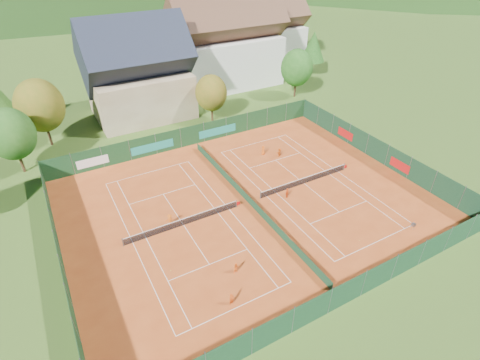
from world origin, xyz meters
name	(u,v)px	position (x,y,z in m)	size (l,w,h in m)	color
ground	(248,203)	(0.00, 0.00, -0.02)	(600.00, 600.00, 0.00)	#33541A
clay_pad	(248,203)	(0.00, 0.00, 0.01)	(40.00, 32.00, 0.01)	#B1451A
court_markings_left	(184,225)	(-8.00, 0.00, 0.01)	(11.03, 23.83, 0.00)	white
court_markings_right	(304,183)	(8.00, 0.00, 0.01)	(11.03, 23.83, 0.00)	white
tennis_net_left	(185,221)	(-7.85, 0.00, 0.51)	(13.30, 0.10, 1.02)	#59595B
tennis_net_right	(306,180)	(8.15, 0.00, 0.51)	(13.30, 0.10, 1.02)	#59595B
court_divider	(249,199)	(0.00, 0.00, 0.50)	(0.03, 28.80, 1.00)	#143822
fence_north	(190,136)	(-0.46, 15.99, 1.47)	(40.00, 0.10, 3.00)	#14381A
fence_south	(347,292)	(0.00, -16.00, 1.50)	(40.00, 0.04, 3.00)	#153920
fence_west	(60,255)	(-20.00, 0.00, 1.50)	(0.04, 32.00, 3.00)	#153A1B
fence_east	(376,150)	(20.00, 0.05, 1.48)	(0.09, 32.00, 3.00)	#12341F
chalet	(138,76)	(-3.00, 30.00, 6.62)	(16.20, 12.00, 16.00)	#CDB790
hotel_block_a	(226,47)	(16.00, 36.00, 7.38)	(21.60, 11.00, 17.25)	silver
hotel_block_b	(265,34)	(30.00, 44.00, 6.62)	(17.28, 10.00, 15.50)	silver
tree_west_front	(11,134)	(-22.00, 20.00, 5.39)	(5.72, 5.72, 8.69)	#4E321C
tree_west_mid	(40,106)	(-18.00, 26.00, 6.07)	(6.44, 6.44, 9.78)	#422A17
tree_center	(211,93)	(6.00, 22.00, 4.72)	(5.01, 5.01, 7.60)	#4A301A
tree_east_front	(297,68)	(24.00, 24.00, 5.39)	(5.72, 5.72, 8.69)	#432B18
tree_east_mid	(313,46)	(34.00, 32.00, 6.06)	(5.04, 5.04, 9.00)	#442C18
tree_east_back	(260,39)	(26.00, 40.00, 6.74)	(7.15, 7.15, 10.86)	#4A331A
mountain_backdrop	(106,48)	(28.54, 233.48, -39.64)	(820.00, 530.00, 242.00)	black
ball_hopper	(414,225)	(12.83, -12.27, 0.56)	(0.34, 0.34, 0.80)	slate
loose_ball_0	(171,271)	(-11.47, -5.35, 0.03)	(0.07, 0.07, 0.07)	#CCD833
loose_ball_1	(360,240)	(6.66, -10.90, 0.03)	(0.07, 0.07, 0.07)	#CCD833
loose_ball_2	(255,179)	(3.13, 3.82, 0.03)	(0.07, 0.07, 0.07)	#CCD833
player_left_near	(232,299)	(-8.29, -11.37, 0.65)	(0.47, 0.31, 1.29)	#CD4912
player_left_mid	(236,268)	(-6.26, -8.51, 0.59)	(0.58, 0.45, 1.19)	orange
player_left_far	(170,220)	(-9.20, 0.74, 0.71)	(0.92, 0.53, 1.42)	orange
player_right_near	(287,193)	(4.47, -1.26, 0.64)	(0.75, 0.31, 1.27)	#EB5314
player_right_far_a	(263,150)	(7.38, 8.59, 0.68)	(0.66, 0.43, 1.36)	orange
player_right_far_b	(279,152)	(9.04, 7.08, 0.63)	(1.16, 0.37, 1.25)	orange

